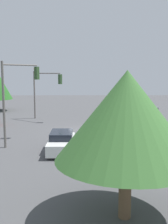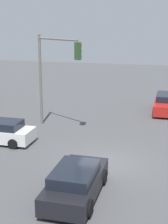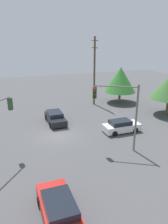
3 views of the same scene
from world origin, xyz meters
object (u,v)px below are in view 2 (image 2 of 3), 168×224
sedan_white (0,132)px  sedan_red (167,104)px  traffic_signal_cross (55,66)px  sedan_dark (76,182)px

sedan_white → sedan_red: bearing=-44.5°
sedan_white → traffic_signal_cross: bearing=-34.5°
sedan_dark → traffic_signal_cross: (-8.67, -3.92, 3.63)m
traffic_signal_cross → sedan_dark: bearing=-35.1°
sedan_white → traffic_signal_cross: (-3.44, 2.37, 3.64)m
sedan_dark → sedan_red: size_ratio=0.96×
sedan_dark → sedan_white: sedan_dark is taller
sedan_dark → sedan_white: bearing=140.3°
sedan_red → traffic_signal_cross: (6.32, -7.22, 3.61)m
sedan_red → traffic_signal_cross: size_ratio=0.74×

